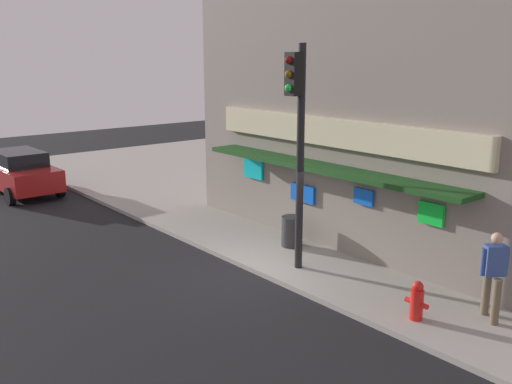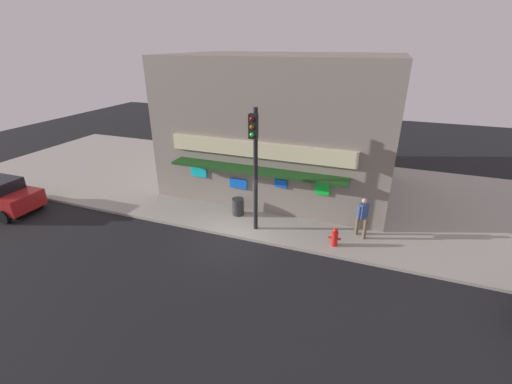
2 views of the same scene
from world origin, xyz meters
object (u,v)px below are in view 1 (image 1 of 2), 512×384
at_px(pedestrian, 494,272).
at_px(parked_car_red, 20,172).
at_px(trash_can, 292,231).
at_px(traffic_light, 298,129).
at_px(fire_hydrant, 417,301).

distance_m(pedestrian, parked_car_red, 17.33).
bearing_deg(trash_can, traffic_light, -40.33).
bearing_deg(fire_hydrant, traffic_light, 178.94).
bearing_deg(pedestrian, parked_car_red, -168.44).
bearing_deg(pedestrian, trash_can, 179.70).
bearing_deg(fire_hydrant, pedestrian, 50.29).
bearing_deg(trash_can, fire_hydrant, -13.49).
bearing_deg(traffic_light, fire_hydrant, -1.06).
height_order(traffic_light, trash_can, traffic_light).
bearing_deg(traffic_light, parked_car_red, -169.07).
height_order(pedestrian, parked_car_red, pedestrian).
relative_size(fire_hydrant, pedestrian, 0.45).
relative_size(fire_hydrant, parked_car_red, 0.18).
distance_m(trash_can, parked_car_red, 11.88).
bearing_deg(parked_car_red, trash_can, 17.15).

